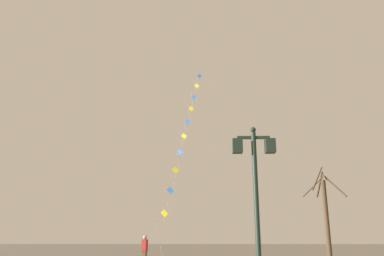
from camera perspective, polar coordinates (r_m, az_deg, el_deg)
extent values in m
cylinder|color=#1E2D23|center=(10.84, 9.57, -12.18)|extent=(0.14, 0.14, 4.49)
sphere|color=#1E2D23|center=(11.23, 9.03, -0.27)|extent=(0.16, 0.16, 0.16)
cube|color=#1E2D23|center=(11.17, 9.08, -1.41)|extent=(0.93, 0.08, 0.08)
cube|color=#1E2D23|center=(11.05, 6.74, -2.68)|extent=(0.28, 0.28, 0.40)
cube|color=beige|center=(11.05, 6.74, -2.68)|extent=(0.19, 0.19, 0.30)
cube|color=#1E2D23|center=(11.19, 11.50, -2.63)|extent=(0.28, 0.28, 0.40)
cube|color=beige|center=(11.19, 11.50, -2.63)|extent=(0.19, 0.19, 0.30)
cylinder|color=silver|center=(24.27, -5.00, -15.73)|extent=(0.50, 2.31, 2.92)
cylinder|color=silver|center=(26.12, -3.67, -10.79)|extent=(0.29, 1.30, 1.63)
cylinder|color=silver|center=(27.56, -2.85, -7.68)|extent=(0.29, 1.30, 1.63)
cylinder|color=silver|center=(29.08, -2.13, -4.88)|extent=(0.29, 1.30, 1.63)
cylinder|color=silver|center=(30.66, -1.49, -2.36)|extent=(0.29, 1.30, 1.63)
cylinder|color=silver|center=(32.30, -0.91, -0.09)|extent=(0.29, 1.30, 1.63)
cylinder|color=silver|center=(33.98, -0.39, 1.95)|extent=(0.29, 1.30, 1.63)
cylinder|color=silver|center=(35.71, 0.08, 3.80)|extent=(0.29, 1.30, 1.63)
cylinder|color=silver|center=(37.48, 0.51, 5.48)|extent=(0.29, 1.30, 1.63)
cylinder|color=silver|center=(39.27, 0.91, 7.00)|extent=(0.29, 1.30, 1.63)
cube|color=yellow|center=(25.44, -4.12, -12.48)|extent=(0.51, 0.09, 0.51)
cylinder|color=yellow|center=(25.42, -4.13, -13.34)|extent=(0.02, 0.05, 0.35)
cube|color=blue|center=(26.83, -3.25, -9.19)|extent=(0.51, 0.08, 0.51)
cylinder|color=blue|center=(26.79, -3.26, -9.99)|extent=(0.02, 0.05, 0.34)
cube|color=yellow|center=(28.31, -2.48, -6.24)|extent=(0.51, 0.02, 0.51)
cylinder|color=yellow|center=(28.25, -2.49, -6.94)|extent=(0.02, 0.05, 0.28)
cube|color=blue|center=(29.86, -1.80, -3.58)|extent=(0.47, 0.21, 0.51)
cylinder|color=blue|center=(29.78, -1.81, -4.32)|extent=(0.02, 0.03, 0.37)
cube|color=yellow|center=(31.47, -1.19, -1.20)|extent=(0.49, 0.17, 0.51)
cylinder|color=yellow|center=(31.37, -1.19, -1.90)|extent=(0.02, 0.03, 0.39)
cube|color=blue|center=(33.13, -0.64, 0.96)|extent=(0.50, 0.14, 0.51)
cylinder|color=blue|center=(33.03, -0.64, 0.35)|extent=(0.02, 0.03, 0.31)
cube|color=yellow|center=(34.84, -0.15, 2.90)|extent=(0.51, 0.07, 0.51)
cylinder|color=yellow|center=(34.73, -0.15, 2.37)|extent=(0.02, 0.04, 0.27)
cube|color=blue|center=(36.59, 0.30, 4.66)|extent=(0.50, 0.13, 0.51)
cylinder|color=blue|center=(36.45, 0.30, 4.07)|extent=(0.02, 0.02, 0.39)
cube|color=yellow|center=(38.37, 0.71, 6.26)|extent=(0.50, 0.13, 0.51)
cylinder|color=yellow|center=(38.23, 0.72, 5.75)|extent=(0.02, 0.02, 0.33)
cube|color=blue|center=(40.18, 1.09, 7.71)|extent=(0.51, 0.03, 0.51)
cylinder|color=blue|center=(40.05, 1.09, 7.27)|extent=(0.02, 0.05, 0.26)
cube|color=#B22D26|center=(21.78, -7.01, -16.85)|extent=(0.31, 0.42, 0.60)
sphere|color=tan|center=(21.77, -6.98, -15.75)|extent=(0.22, 0.22, 0.22)
cylinder|color=#B22D26|center=(21.98, -6.81, -16.40)|extent=(0.16, 0.40, 0.50)
cylinder|color=#4C3826|center=(19.72, 19.38, -13.45)|extent=(0.22, 0.22, 4.26)
cylinder|color=#4C3826|center=(19.47, 18.07, -7.11)|extent=(0.82, 0.77, 1.23)
cylinder|color=#4C3826|center=(20.27, 18.37, -7.95)|extent=(0.19, 0.94, 1.17)
cylinder|color=#4C3826|center=(19.61, 20.30, -7.97)|extent=(0.86, 0.90, 1.19)
cylinder|color=#4C3826|center=(19.91, 17.46, -8.32)|extent=(0.97, 0.46, 0.95)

